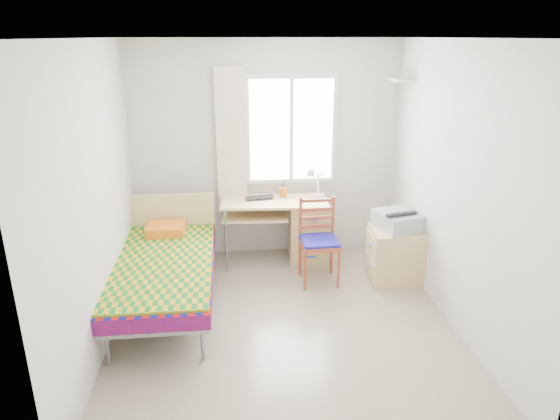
# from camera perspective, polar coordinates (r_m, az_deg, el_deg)

# --- Properties ---
(floor) EXTENTS (3.50, 3.50, 0.00)m
(floor) POSITION_cam_1_polar(r_m,az_deg,el_deg) (4.93, 0.37, -12.75)
(floor) COLOR #BCAD93
(floor) RESTS_ON ground
(ceiling) EXTENTS (3.50, 3.50, 0.00)m
(ceiling) POSITION_cam_1_polar(r_m,az_deg,el_deg) (4.18, 0.45, 19.06)
(ceiling) COLOR white
(ceiling) RESTS_ON wall_back
(wall_back) EXTENTS (3.20, 0.00, 3.20)m
(wall_back) POSITION_cam_1_polar(r_m,az_deg,el_deg) (6.07, -1.58, 6.75)
(wall_back) COLOR silver
(wall_back) RESTS_ON ground
(wall_left) EXTENTS (0.00, 3.50, 3.50)m
(wall_left) POSITION_cam_1_polar(r_m,az_deg,el_deg) (4.49, -20.31, 1.00)
(wall_left) COLOR silver
(wall_left) RESTS_ON ground
(wall_right) EXTENTS (0.00, 3.50, 3.50)m
(wall_right) POSITION_cam_1_polar(r_m,az_deg,el_deg) (4.84, 19.60, 2.34)
(wall_right) COLOR silver
(wall_right) RESTS_ON ground
(window) EXTENTS (1.10, 0.04, 1.30)m
(window) POSITION_cam_1_polar(r_m,az_deg,el_deg) (6.03, 1.30, 9.09)
(window) COLOR white
(window) RESTS_ON wall_back
(curtain) EXTENTS (0.35, 0.05, 1.70)m
(curtain) POSITION_cam_1_polar(r_m,az_deg,el_deg) (5.95, -5.61, 7.89)
(curtain) COLOR #F1E4C7
(curtain) RESTS_ON wall_back
(floating_shelf) EXTENTS (0.20, 0.32, 0.03)m
(floating_shelf) POSITION_cam_1_polar(r_m,az_deg,el_deg) (5.92, 13.66, 14.25)
(floating_shelf) COLOR white
(floating_shelf) RESTS_ON wall_right
(bed) EXTENTS (0.98, 2.07, 0.90)m
(bed) POSITION_cam_1_polar(r_m,az_deg,el_deg) (5.18, -12.98, -6.19)
(bed) COLOR gray
(bed) RESTS_ON floor
(desk) EXTENTS (1.28, 0.65, 0.78)m
(desk) POSITION_cam_1_polar(r_m,az_deg,el_deg) (6.05, 2.50, -1.97)
(desk) COLOR #DEB574
(desk) RESTS_ON floor
(chair) EXTENTS (0.42, 0.42, 0.95)m
(chair) POSITION_cam_1_polar(r_m,az_deg,el_deg) (5.53, 4.51, -2.94)
(chair) COLOR maroon
(chair) RESTS_ON floor
(cabinet) EXTENTS (0.60, 0.54, 0.61)m
(cabinet) POSITION_cam_1_polar(r_m,az_deg,el_deg) (5.73, 12.96, -5.04)
(cabinet) COLOR tan
(cabinet) RESTS_ON floor
(printer) EXTENTS (0.50, 0.55, 0.20)m
(printer) POSITION_cam_1_polar(r_m,az_deg,el_deg) (5.60, 13.27, -1.14)
(printer) COLOR #A1A5A9
(printer) RESTS_ON cabinet
(laptop) EXTENTS (0.37, 0.28, 0.03)m
(laptop) POSITION_cam_1_polar(r_m,az_deg,el_deg) (5.89, -2.25, 1.26)
(laptop) COLOR black
(laptop) RESTS_ON desk
(pen_cup) EXTENTS (0.10, 0.10, 0.11)m
(pen_cup) POSITION_cam_1_polar(r_m,az_deg,el_deg) (6.02, 0.34, 2.07)
(pen_cup) COLOR orange
(pen_cup) RESTS_ON desk
(task_lamp) EXTENTS (0.22, 0.32, 0.39)m
(task_lamp) POSITION_cam_1_polar(r_m,az_deg,el_deg) (5.82, 4.00, 3.38)
(task_lamp) COLOR white
(task_lamp) RESTS_ON desk
(book) EXTENTS (0.21, 0.27, 0.02)m
(book) POSITION_cam_1_polar(r_m,az_deg,el_deg) (5.94, -2.19, -0.68)
(book) COLOR gray
(book) RESTS_ON desk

